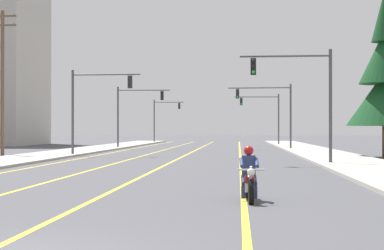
{
  "coord_description": "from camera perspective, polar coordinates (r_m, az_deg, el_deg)",
  "views": [
    {
      "loc": [
        3.59,
        -9.51,
        1.89
      ],
      "look_at": [
        1.55,
        20.1,
        2.09
      ],
      "focal_mm": 62.88,
      "sensor_mm": 36.0,
      "label": 1
    }
  ],
  "objects": [
    {
      "name": "traffic_signal_near_right",
      "position": [
        36.59,
        9.47,
        3.08
      ],
      "size": [
        4.93,
        0.37,
        6.2
      ],
      "color": "#47474C",
      "rests_on": "ground"
    },
    {
      "name": "lane_stripe_left",
      "position": [
        54.97,
        -3.22,
        -2.36
      ],
      "size": [
        0.16,
        100.0,
        0.01
      ],
      "primitive_type": "cube",
      "color": "yellow",
      "rests_on": "ground"
    },
    {
      "name": "sidewalk_kerb_right",
      "position": [
        49.94,
        11.23,
        -2.47
      ],
      "size": [
        4.4,
        110.0,
        0.14
      ],
      "primitive_type": "cube",
      "color": "#ADA89E",
      "rests_on": "ground"
    },
    {
      "name": "traffic_signal_far_left",
      "position": [
        97.16,
        -2.51,
        0.89
      ],
      "size": [
        4.35,
        0.5,
        6.2
      ],
      "color": "#47474C",
      "rests_on": "ground"
    },
    {
      "name": "traffic_signal_near_left",
      "position": [
        48.96,
        -8.46,
        2.21
      ],
      "size": [
        5.05,
        0.43,
        6.2
      ],
      "color": "#47474C",
      "rests_on": "ground"
    },
    {
      "name": "utility_pole_left_near",
      "position": [
        49.94,
        -15.77,
        3.83
      ],
      "size": [
        1.99,
        0.26,
        10.41
      ],
      "color": "brown",
      "rests_on": "ground"
    },
    {
      "name": "sidewalk_kerb_left",
      "position": [
        51.35,
        -11.33,
        -2.41
      ],
      "size": [
        4.4,
        110.0,
        0.14
      ],
      "primitive_type": "cube",
      "color": "#ADA89E",
      "rests_on": "ground"
    },
    {
      "name": "lane_stripe_center",
      "position": [
        54.68,
        -0.12,
        -2.37
      ],
      "size": [
        0.16,
        100.0,
        0.01
      ],
      "primitive_type": "cube",
      "color": "yellow",
      "rests_on": "ground"
    },
    {
      "name": "motorcycle_with_rider",
      "position": [
        17.91,
        4.86,
        -4.57
      ],
      "size": [
        0.7,
        2.19,
        1.46
      ],
      "color": "black",
      "rests_on": "ground"
    },
    {
      "name": "lane_stripe_far_left",
      "position": [
        55.5,
        -6.74,
        -2.34
      ],
      "size": [
        0.16,
        100.0,
        0.01
      ],
      "primitive_type": "cube",
      "color": "yellow",
      "rests_on": "ground"
    },
    {
      "name": "lane_stripe_right",
      "position": [
        54.54,
        4.09,
        -2.37
      ],
      "size": [
        0.16,
        100.0,
        0.01
      ],
      "primitive_type": "cube",
      "color": "yellow",
      "rests_on": "ground"
    },
    {
      "name": "traffic_signal_mid_right",
      "position": [
        63.94,
        6.8,
        1.65
      ],
      "size": [
        5.97,
        0.51,
        6.2
      ],
      "color": "#47474C",
      "rests_on": "ground"
    },
    {
      "name": "traffic_signal_mid_left",
      "position": [
        67.7,
        -5.01,
        1.5
      ],
      "size": [
        5.33,
        0.43,
        6.2
      ],
      "color": "#47474C",
      "rests_on": "ground"
    },
    {
      "name": "traffic_signal_far_right",
      "position": [
        81.82,
        6.27,
        1.18
      ],
      "size": [
        5.41,
        0.57,
        6.2
      ],
      "color": "#47474C",
      "rests_on": "ground"
    }
  ]
}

